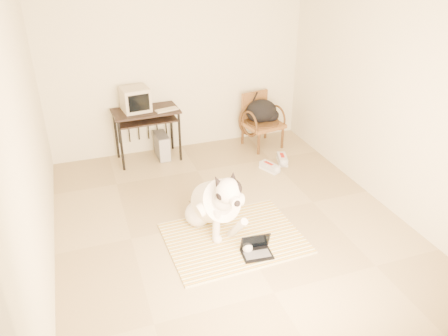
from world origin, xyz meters
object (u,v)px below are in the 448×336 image
laptop (256,249)px  rattan_chair (261,120)px  crt_monitor (135,99)px  dog (216,204)px  pc_tower (162,146)px  backpack (263,112)px  computer_desk (146,118)px

laptop → rattan_chair: size_ratio=0.40×
rattan_chair → crt_monitor: bearing=176.5°
dog → crt_monitor: (-0.51, 2.13, 0.61)m
dog → pc_tower: bearing=95.0°
pc_tower → backpack: bearing=-2.1°
laptop → computer_desk: computer_desk is taller
laptop → computer_desk: 2.81m
dog → backpack: size_ratio=2.25×
dog → pc_tower: 2.10m
rattan_chair → dog: bearing=-125.6°
laptop → crt_monitor: crt_monitor is taller
crt_monitor → backpack: crt_monitor is taller
laptop → pc_tower: size_ratio=0.82×
backpack → computer_desk: bearing=178.2°
laptop → rattan_chair: rattan_chair is taller
laptop → computer_desk: bearing=103.6°
crt_monitor → pc_tower: bearing=-7.6°
computer_desk → crt_monitor: 0.31m
computer_desk → crt_monitor: crt_monitor is taller
dog → laptop: (0.26, -0.58, -0.28)m
pc_tower → backpack: size_ratio=0.77×
crt_monitor → pc_tower: 0.84m
dog → backpack: bearing=54.0°
crt_monitor → dog: bearing=-76.6°
backpack → laptop: bearing=-114.9°
pc_tower → laptop: bearing=-80.6°
computer_desk → backpack: bearing=-1.8°
laptop → computer_desk: size_ratio=0.35×
dog → backpack: 2.51m
dog → laptop: size_ratio=3.52×
dog → rattan_chair: (1.44, 2.01, 0.07)m
pc_tower → backpack: backpack is taller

